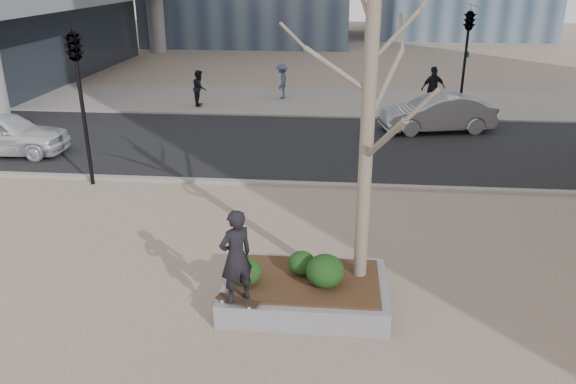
# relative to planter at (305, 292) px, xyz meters

# --- Properties ---
(ground) EXTENTS (120.00, 120.00, 0.00)m
(ground) POSITION_rel_planter_xyz_m (-1.00, 0.00, -0.23)
(ground) COLOR gray
(ground) RESTS_ON ground
(street) EXTENTS (60.00, 8.00, 0.02)m
(street) POSITION_rel_planter_xyz_m (-1.00, 10.00, -0.21)
(street) COLOR black
(street) RESTS_ON ground
(far_sidewalk) EXTENTS (60.00, 6.00, 0.02)m
(far_sidewalk) POSITION_rel_planter_xyz_m (-1.00, 17.00, -0.21)
(far_sidewalk) COLOR gray
(far_sidewalk) RESTS_ON ground
(planter) EXTENTS (3.00, 2.00, 0.45)m
(planter) POSITION_rel_planter_xyz_m (0.00, 0.00, 0.00)
(planter) COLOR gray
(planter) RESTS_ON ground
(planter_mulch) EXTENTS (2.70, 1.70, 0.04)m
(planter_mulch) POSITION_rel_planter_xyz_m (0.00, 0.00, 0.25)
(planter_mulch) COLOR #382314
(planter_mulch) RESTS_ON planter
(sycamore_tree) EXTENTS (2.80, 2.80, 6.60)m
(sycamore_tree) POSITION_rel_planter_xyz_m (1.00, 0.30, 3.56)
(sycamore_tree) COLOR gray
(sycamore_tree) RESTS_ON planter_mulch
(shrub_left) EXTENTS (0.58, 0.58, 0.49)m
(shrub_left) POSITION_rel_planter_xyz_m (-1.05, -0.24, 0.51)
(shrub_left) COLOR #163410
(shrub_left) RESTS_ON planter_mulch
(shrub_middle) EXTENTS (0.51, 0.51, 0.43)m
(shrub_middle) POSITION_rel_planter_xyz_m (-0.08, 0.22, 0.48)
(shrub_middle) COLOR #173912
(shrub_middle) RESTS_ON planter_mulch
(shrub_right) EXTENTS (0.69, 0.69, 0.59)m
(shrub_right) POSITION_rel_planter_xyz_m (0.37, -0.17, 0.56)
(shrub_right) COLOR #133C14
(shrub_right) RESTS_ON planter_mulch
(skateboard) EXTENTS (0.80, 0.43, 0.08)m
(skateboard) POSITION_rel_planter_xyz_m (-1.10, -0.84, 0.26)
(skateboard) COLOR black
(skateboard) RESTS_ON planter
(skateboarder) EXTENTS (0.72, 0.70, 1.67)m
(skateboarder) POSITION_rel_planter_xyz_m (-1.10, -0.84, 1.13)
(skateboarder) COLOR black
(skateboarder) RESTS_ON skateboard
(police_car) EXTENTS (4.21, 1.82, 1.41)m
(police_car) POSITION_rel_planter_xyz_m (-10.51, 8.00, 0.50)
(police_car) COLOR silver
(police_car) RESTS_ON street
(car_silver) EXTENTS (4.41, 2.29, 1.38)m
(car_silver) POSITION_rel_planter_xyz_m (4.20, 12.22, 0.49)
(car_silver) COLOR #989CA0
(car_silver) RESTS_ON street
(pedestrian_a) EXTENTS (0.71, 0.85, 1.58)m
(pedestrian_a) POSITION_rel_planter_xyz_m (-5.74, 15.59, 0.59)
(pedestrian_a) COLOR black
(pedestrian_a) RESTS_ON far_sidewalk
(pedestrian_b) EXTENTS (0.64, 1.07, 1.63)m
(pedestrian_b) POSITION_rel_planter_xyz_m (-2.23, 17.43, 0.62)
(pedestrian_b) COLOR #3D506E
(pedestrian_b) RESTS_ON far_sidewalk
(pedestrian_c) EXTENTS (1.20, 0.82, 1.89)m
(pedestrian_c) POSITION_rel_planter_xyz_m (4.51, 15.64, 0.74)
(pedestrian_c) COLOR black
(pedestrian_c) RESTS_ON far_sidewalk
(traffic_light_near) EXTENTS (0.60, 2.48, 4.50)m
(traffic_light_near) POSITION_rel_planter_xyz_m (-6.50, 5.60, 2.02)
(traffic_light_near) COLOR black
(traffic_light_near) RESTS_ON ground
(traffic_light_far) EXTENTS (0.60, 2.48, 4.50)m
(traffic_light_far) POSITION_rel_planter_xyz_m (5.50, 14.60, 2.02)
(traffic_light_far) COLOR black
(traffic_light_far) RESTS_ON ground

